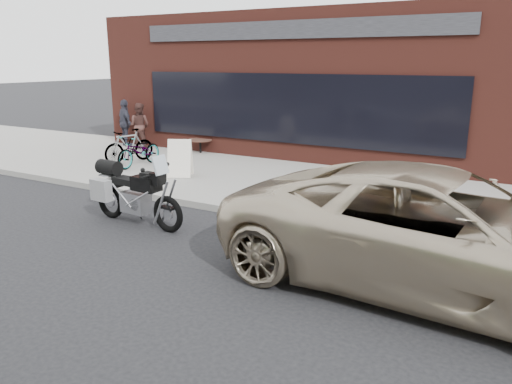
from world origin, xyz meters
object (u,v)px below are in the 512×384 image
at_px(sandwich_sign, 180,158).
at_px(minivan, 439,232).
at_px(motorcycle, 131,193).
at_px(cafe_patron_left, 140,125).
at_px(cafe_patron_right, 125,123).
at_px(bicycle_front, 139,151).
at_px(cafe_table, 200,140).
at_px(bicycle_rear, 129,146).

bearing_deg(sandwich_sign, minivan, -51.55).
bearing_deg(motorcycle, minivan, 3.25).
distance_m(sandwich_sign, cafe_patron_left, 4.82).
relative_size(motorcycle, cafe_patron_left, 1.48).
height_order(minivan, cafe_patron_right, cafe_patron_right).
relative_size(bicycle_front, cafe_patron_left, 1.10).
height_order(sandwich_sign, cafe_patron_right, cafe_patron_right).
height_order(bicycle_front, cafe_table, bicycle_front).
bearing_deg(sandwich_sign, bicycle_front, 140.39).
relative_size(motorcycle, sandwich_sign, 2.34).
xyz_separation_m(motorcycle, sandwich_sign, (-1.32, 3.21, 0.02)).
distance_m(bicycle_front, sandwich_sign, 1.83).
bearing_deg(cafe_patron_left, cafe_table, 172.32).
distance_m(motorcycle, bicycle_front, 4.78).
bearing_deg(sandwich_sign, cafe_patron_left, 118.14).
xyz_separation_m(motorcycle, cafe_patron_left, (-5.24, 6.01, 0.30)).
bearing_deg(cafe_patron_right, cafe_patron_left, -154.11).
bearing_deg(bicycle_front, motorcycle, -49.48).
xyz_separation_m(sandwich_sign, cafe_patron_left, (-3.91, 2.80, 0.28)).
distance_m(bicycle_front, cafe_patron_right, 3.68).
distance_m(motorcycle, bicycle_rear, 5.41).
xyz_separation_m(minivan, bicycle_rear, (-9.39, 3.99, -0.19)).
distance_m(minivan, sandwich_sign, 7.71).
bearing_deg(minivan, bicycle_rear, 70.36).
xyz_separation_m(bicycle_front, sandwich_sign, (1.78, -0.42, 0.04)).
bearing_deg(bicycle_rear, minivan, -8.11).
distance_m(cafe_patron_left, cafe_patron_right, 0.65).
relative_size(bicycle_rear, sandwich_sign, 1.68).
bearing_deg(bicycle_front, bicycle_rear, 156.75).
height_order(sandwich_sign, cafe_table, sandwich_sign).
xyz_separation_m(minivan, cafe_patron_left, (-10.89, 6.09, 0.08)).
xyz_separation_m(bicycle_front, cafe_patron_left, (-2.13, 2.38, 0.32)).
distance_m(minivan, bicycle_rear, 10.21).
relative_size(minivan, bicycle_rear, 3.69).
relative_size(sandwich_sign, cafe_table, 1.24).
xyz_separation_m(minivan, cafe_table, (-8.50, 6.29, -0.27)).
bearing_deg(sandwich_sign, motorcycle, -93.92).
relative_size(bicycle_front, cafe_table, 2.16).
xyz_separation_m(minivan, cafe_patron_right, (-11.54, 6.09, 0.13)).
xyz_separation_m(minivan, sandwich_sign, (-6.97, 3.29, -0.20)).
height_order(bicycle_rear, cafe_table, bicycle_rear).
relative_size(sandwich_sign, cafe_patron_right, 0.60).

